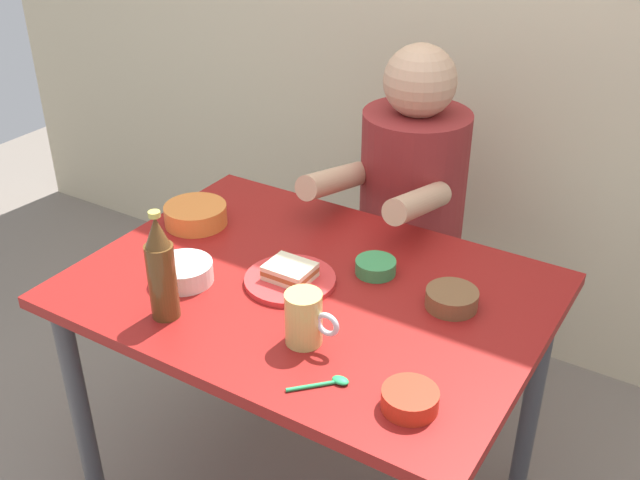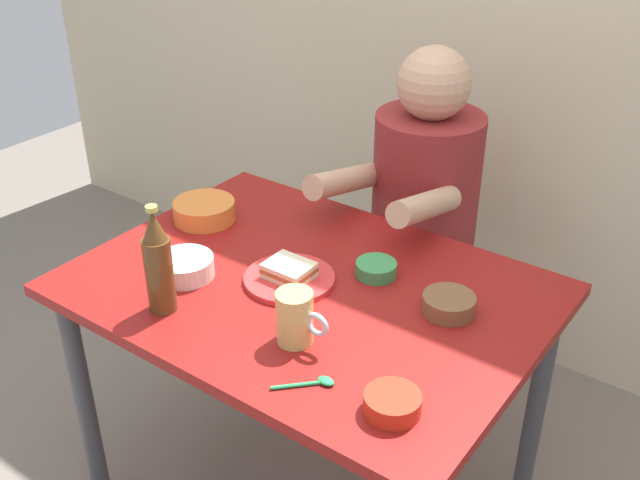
{
  "view_description": "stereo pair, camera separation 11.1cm",
  "coord_description": "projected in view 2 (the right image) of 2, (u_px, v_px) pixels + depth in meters",
  "views": [
    {
      "loc": [
        0.81,
        -1.26,
        1.72
      ],
      "look_at": [
        0.0,
        0.05,
        0.84
      ],
      "focal_mm": 41.99,
      "sensor_mm": 36.0,
      "label": 1
    },
    {
      "loc": [
        0.9,
        -1.19,
        1.72
      ],
      "look_at": [
        0.0,
        0.05,
        0.84
      ],
      "focal_mm": 41.99,
      "sensor_mm": 36.0,
      "label": 2
    }
  ],
  "objects": [
    {
      "name": "beer_bottle",
      "position": [
        158.0,
        264.0,
        1.64
      ],
      "size": [
        0.06,
        0.06,
        0.26
      ],
      "color": "#593819",
      "rests_on": "dining_table"
    },
    {
      "name": "soup_bowl_orange",
      "position": [
        204.0,
        210.0,
        2.05
      ],
      "size": [
        0.17,
        0.17,
        0.05
      ],
      "color": "orange",
      "rests_on": "dining_table"
    },
    {
      "name": "beer_mug",
      "position": [
        296.0,
        318.0,
        1.57
      ],
      "size": [
        0.13,
        0.08,
        0.12
      ],
      "color": "#D1BC66",
      "rests_on": "dining_table"
    },
    {
      "name": "stool",
      "position": [
        417.0,
        297.0,
        2.44
      ],
      "size": [
        0.34,
        0.34,
        0.45
      ],
      "color": "#4C4C51",
      "rests_on": "ground"
    },
    {
      "name": "condiment_bowl_brown",
      "position": [
        449.0,
        303.0,
        1.68
      ],
      "size": [
        0.12,
        0.12,
        0.04
      ],
      "color": "brown",
      "rests_on": "dining_table"
    },
    {
      "name": "sandwich",
      "position": [
        289.0,
        270.0,
        1.78
      ],
      "size": [
        0.11,
        0.09,
        0.04
      ],
      "color": "beige",
      "rests_on": "plate_orange"
    },
    {
      "name": "spoon",
      "position": [
        315.0,
        383.0,
        1.47
      ],
      "size": [
        0.1,
        0.09,
        0.01
      ],
      "color": "#26A559",
      "rests_on": "dining_table"
    },
    {
      "name": "sauce_bowl_chili",
      "position": [
        392.0,
        403.0,
        1.4
      ],
      "size": [
        0.11,
        0.11,
        0.04
      ],
      "color": "red",
      "rests_on": "dining_table"
    },
    {
      "name": "rice_bowl_white",
      "position": [
        185.0,
        266.0,
        1.81
      ],
      "size": [
        0.14,
        0.14,
        0.05
      ],
      "color": "silver",
      "rests_on": "dining_table"
    },
    {
      "name": "plate_orange",
      "position": [
        289.0,
        279.0,
        1.79
      ],
      "size": [
        0.22,
        0.22,
        0.01
      ],
      "primitive_type": "cylinder",
      "color": "red",
      "rests_on": "dining_table"
    },
    {
      "name": "dip_bowl_green",
      "position": [
        376.0,
        268.0,
        1.81
      ],
      "size": [
        0.1,
        0.1,
        0.03
      ],
      "color": "#388C4C",
      "rests_on": "dining_table"
    },
    {
      "name": "person_seated",
      "position": [
        424.0,
        182.0,
        2.22
      ],
      "size": [
        0.33,
        0.56,
        0.72
      ],
      "color": "maroon",
      "rests_on": "stool"
    },
    {
      "name": "dining_table",
      "position": [
        308.0,
        317.0,
        1.83
      ],
      "size": [
        1.1,
        0.8,
        0.74
      ],
      "color": "maroon",
      "rests_on": "ground"
    }
  ]
}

